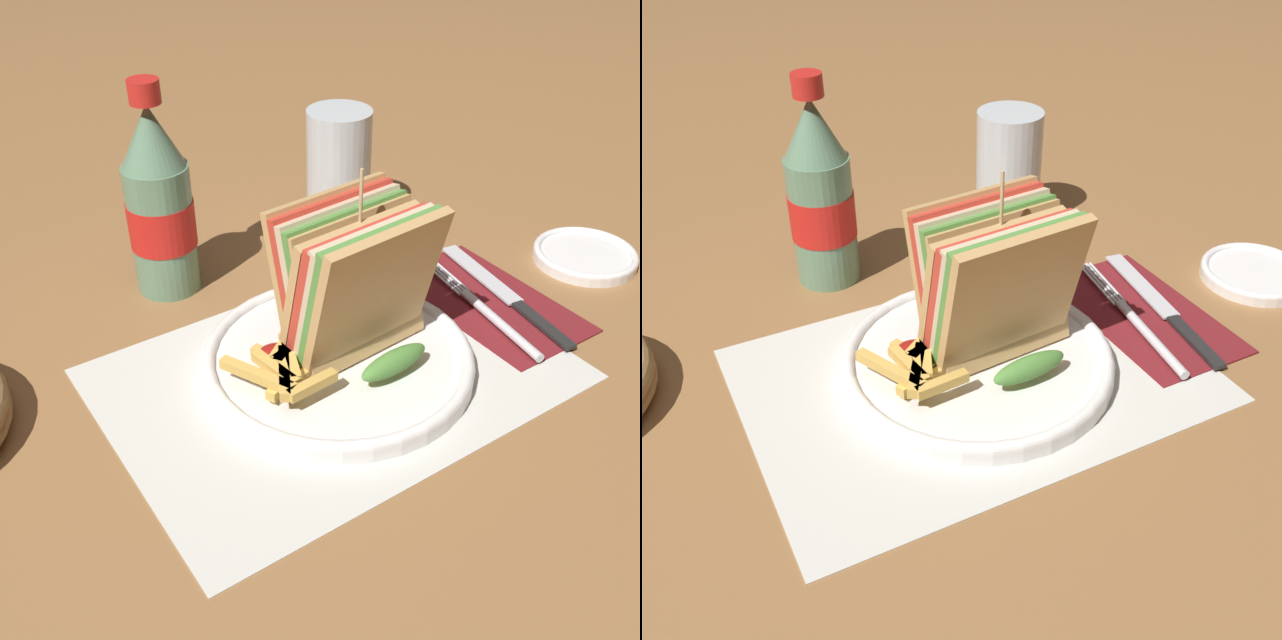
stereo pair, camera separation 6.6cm
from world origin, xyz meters
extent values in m
plane|color=olive|center=(0.00, 0.00, 0.00)|extent=(4.00, 4.00, 0.00)
cube|color=silver|center=(-0.01, -0.01, 0.00)|extent=(0.39, 0.28, 0.00)
cylinder|color=white|center=(0.00, 0.00, 0.01)|extent=(0.24, 0.24, 0.01)
torus|color=white|center=(0.00, 0.00, 0.01)|extent=(0.24, 0.24, 0.01)
cube|color=tan|center=(0.02, -0.02, 0.09)|extent=(0.13, 0.05, 0.13)
cube|color=#518E3D|center=(0.02, -0.02, 0.08)|extent=(0.13, 0.05, 0.13)
cube|color=beige|center=(0.02, -0.01, 0.08)|extent=(0.13, 0.05, 0.13)
cube|color=red|center=(0.02, 0.00, 0.08)|extent=(0.13, 0.05, 0.13)
cube|color=tan|center=(0.02, 0.01, 0.08)|extent=(0.13, 0.05, 0.13)
ellipsoid|color=#518E3D|center=(0.02, -0.05, 0.03)|extent=(0.07, 0.03, 0.02)
cube|color=tan|center=(0.02, 0.00, 0.08)|extent=(0.13, 0.05, 0.13)
cube|color=#518E3D|center=(0.02, 0.01, 0.08)|extent=(0.13, 0.05, 0.13)
cube|color=beige|center=(0.02, 0.01, 0.08)|extent=(0.13, 0.05, 0.13)
cube|color=red|center=(0.02, 0.02, 0.08)|extent=(0.13, 0.05, 0.13)
cube|color=tan|center=(0.02, 0.03, 0.09)|extent=(0.13, 0.05, 0.13)
ellipsoid|color=#518E3D|center=(0.02, 0.00, 0.03)|extent=(0.07, 0.03, 0.02)
cylinder|color=tan|center=(0.02, 0.00, 0.10)|extent=(0.00, 0.00, 0.17)
cube|color=gold|center=(-0.05, -0.02, 0.02)|extent=(0.05, 0.02, 0.01)
cube|color=gold|center=(-0.05, 0.01, 0.02)|extent=(0.03, 0.05, 0.01)
cube|color=gold|center=(-0.05, -0.01, 0.02)|extent=(0.07, 0.04, 0.01)
cube|color=gold|center=(-0.04, 0.02, 0.03)|extent=(0.05, 0.04, 0.01)
cube|color=gold|center=(-0.04, 0.02, 0.03)|extent=(0.06, 0.04, 0.01)
cube|color=gold|center=(-0.05, -0.04, 0.03)|extent=(0.05, 0.01, 0.01)
cube|color=gold|center=(-0.05, 0.00, 0.03)|extent=(0.03, 0.06, 0.01)
cube|color=gold|center=(-0.08, -0.01, 0.03)|extent=(0.04, 0.07, 0.01)
cube|color=gold|center=(-0.06, -0.01, 0.03)|extent=(0.04, 0.06, 0.01)
cube|color=gold|center=(-0.03, 0.01, 0.03)|extent=(0.06, 0.03, 0.01)
cube|color=gold|center=(-0.07, -0.01, 0.03)|extent=(0.02, 0.05, 0.01)
ellipsoid|color=maroon|center=(-0.05, 0.02, 0.03)|extent=(0.03, 0.03, 0.01)
cube|color=maroon|center=(0.19, 0.00, 0.00)|extent=(0.11, 0.20, 0.00)
cylinder|color=silver|center=(0.16, -0.04, 0.01)|extent=(0.03, 0.12, 0.01)
cylinder|color=silver|center=(0.17, 0.06, 0.01)|extent=(0.01, 0.08, 0.00)
cylinder|color=silver|center=(0.17, 0.06, 0.01)|extent=(0.01, 0.08, 0.00)
cylinder|color=silver|center=(0.18, 0.06, 0.01)|extent=(0.01, 0.08, 0.00)
cylinder|color=silver|center=(0.18, 0.05, 0.01)|extent=(0.01, 0.08, 0.00)
cube|color=black|center=(0.20, -0.06, 0.01)|extent=(0.02, 0.08, 0.00)
cube|color=silver|center=(0.21, 0.04, 0.01)|extent=(0.04, 0.12, 0.00)
cylinder|color=slate|center=(-0.07, 0.21, 0.07)|extent=(0.06, 0.06, 0.13)
cylinder|color=red|center=(-0.07, 0.21, 0.07)|extent=(0.07, 0.07, 0.05)
cone|color=slate|center=(-0.07, 0.21, 0.16)|extent=(0.06, 0.06, 0.06)
cylinder|color=red|center=(-0.07, 0.21, 0.20)|extent=(0.03, 0.03, 0.02)
cylinder|color=silver|center=(0.16, 0.23, 0.07)|extent=(0.07, 0.07, 0.14)
cylinder|color=black|center=(0.16, 0.23, 0.04)|extent=(0.07, 0.07, 0.08)
cylinder|color=white|center=(0.33, 0.00, 0.01)|extent=(0.11, 0.11, 0.01)
torus|color=white|center=(0.33, 0.00, 0.01)|extent=(0.11, 0.11, 0.01)
camera|label=1|loc=(-0.31, -0.42, 0.42)|focal=42.00mm
camera|label=2|loc=(-0.25, -0.46, 0.42)|focal=42.00mm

